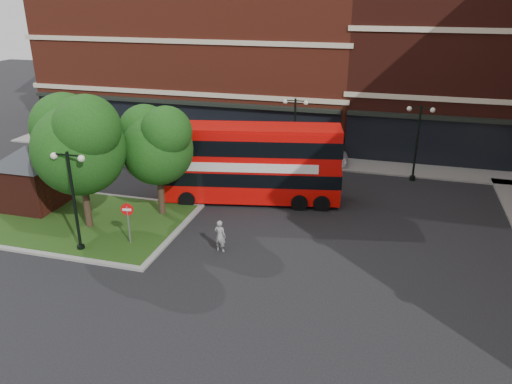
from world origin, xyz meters
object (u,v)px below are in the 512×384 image
(car_silver, at_px, (258,156))
(car_white, at_px, (314,154))
(woman, at_px, (220,236))
(bus, at_px, (250,159))

(car_silver, bearing_deg, car_white, -64.97)
(woman, bearing_deg, car_silver, -74.00)
(car_silver, distance_m, car_white, 4.03)
(woman, relative_size, car_silver, 0.37)
(bus, height_order, car_white, bus)
(bus, bearing_deg, car_white, 59.93)
(bus, relative_size, woman, 6.65)
(woman, bearing_deg, car_white, -89.93)
(car_white, bearing_deg, bus, 159.24)
(car_silver, height_order, car_white, car_white)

